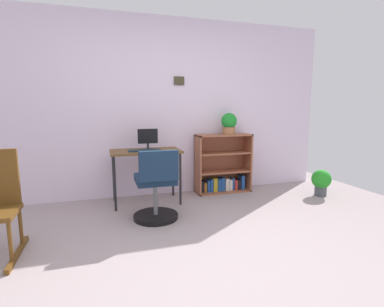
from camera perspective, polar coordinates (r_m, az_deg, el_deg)
The scene contains 9 objects.
ground_plane at distance 2.59m, azimuth 3.59°, elevation -20.76°, with size 6.24×6.24×0.00m, color #A09091.
wall_back at distance 4.33m, azimuth -6.39°, elevation 8.87°, with size 5.20×0.12×2.56m.
desk at distance 3.92m, azimuth -9.08°, elevation -0.36°, with size 0.92×0.51×0.73m.
monitor at distance 3.95m, azimuth -8.69°, elevation 2.89°, with size 0.27×0.15×0.28m.
keyboard at distance 3.83m, azimuth -9.33°, elevation 0.61°, with size 0.42×0.14×0.02m, color #1A2D35.
office_chair at distance 3.34m, azimuth -7.06°, elevation -7.08°, with size 0.52×0.55×0.84m.
bookshelf_low at distance 4.50m, azimuth 5.92°, elevation -2.64°, with size 0.84×0.30×0.89m.
potted_plant_on_shelf at distance 4.40m, azimuth 7.29°, elevation 5.96°, with size 0.23×0.23×0.32m.
potted_plant_floor at distance 4.68m, azimuth 24.07°, elevation -4.95°, with size 0.28×0.28×0.39m.
Camera 1 is at (-0.80, -2.10, 1.28)m, focal length 27.11 mm.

